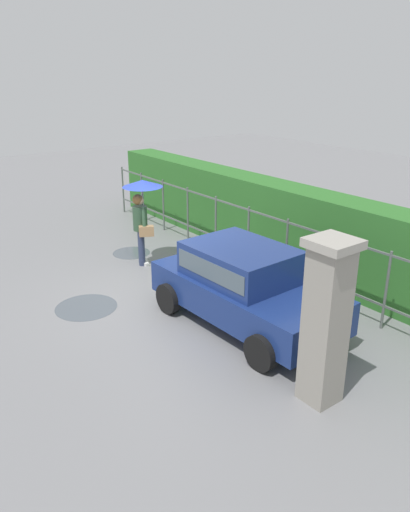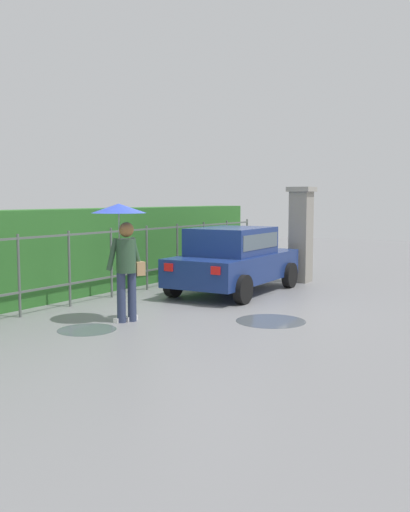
{
  "view_description": "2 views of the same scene",
  "coord_description": "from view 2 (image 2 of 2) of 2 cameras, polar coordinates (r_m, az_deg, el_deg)",
  "views": [
    {
      "loc": [
        8.02,
        -4.91,
        4.43
      ],
      "look_at": [
        0.43,
        0.78,
        0.84
      ],
      "focal_mm": 34.69,
      "sensor_mm": 36.0,
      "label": 1
    },
    {
      "loc": [
        -9.39,
        -5.81,
        2.12
      ],
      "look_at": [
        0.32,
        0.35,
        0.97
      ],
      "focal_mm": 40.36,
      "sensor_mm": 36.0,
      "label": 2
    }
  ],
  "objects": [
    {
      "name": "ground_plane",
      "position": [
        11.25,
        0.63,
        -5.18
      ],
      "size": [
        40.0,
        40.0,
        0.0
      ],
      "primitive_type": "plane",
      "color": "slate"
    },
    {
      "name": "car",
      "position": [
        13.01,
        2.83,
        -0.12
      ],
      "size": [
        3.79,
        1.97,
        1.48
      ],
      "rotation": [
        0.0,
        0.0,
        0.04
      ],
      "color": "navy",
      "rests_on": "ground"
    },
    {
      "name": "pedestrian",
      "position": [
        9.95,
        -8.11,
        1.79
      ],
      "size": [
        0.94,
        0.94,
        2.04
      ],
      "rotation": [
        0.0,
        0.0,
        1.11
      ],
      "color": "#2D3856",
      "rests_on": "ground"
    },
    {
      "name": "gate_pillar",
      "position": [
        14.84,
        9.48,
        2.22
      ],
      "size": [
        0.6,
        0.6,
        2.42
      ],
      "color": "gray",
      "rests_on": "ground"
    },
    {
      "name": "fence_section",
      "position": [
        12.49,
        -9.27,
        -0.33
      ],
      "size": [
        12.33,
        0.05,
        1.5
      ],
      "color": "#59605B",
      "rests_on": "ground"
    },
    {
      "name": "hedge_row",
      "position": [
        13.13,
        -12.41,
        0.44
      ],
      "size": [
        13.28,
        0.9,
        1.9
      ],
      "primitive_type": "cube",
      "color": "#2D6B28",
      "rests_on": "ground"
    },
    {
      "name": "puddle_near",
      "position": [
        10.14,
        6.53,
        -6.41
      ],
      "size": [
        1.22,
        1.22,
        0.0
      ],
      "primitive_type": "cylinder",
      "color": "#4C545B",
      "rests_on": "ground"
    },
    {
      "name": "puddle_far",
      "position": [
        9.62,
        -11.63,
        -7.16
      ],
      "size": [
        0.96,
        0.96,
        0.0
      ],
      "primitive_type": "cylinder",
      "color": "#4C545B",
      "rests_on": "ground"
    }
  ]
}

